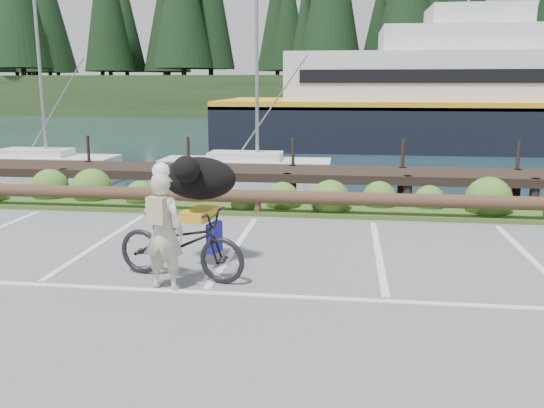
{
  "coord_description": "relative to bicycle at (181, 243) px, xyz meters",
  "views": [
    {
      "loc": [
        2.0,
        -8.09,
        2.97
      ],
      "look_at": [
        0.84,
        0.74,
        1.1
      ],
      "focal_mm": 38.0,
      "sensor_mm": 36.0,
      "label": 1
    }
  ],
  "objects": [
    {
      "name": "ground",
      "position": [
        0.51,
        -0.19,
        -0.56
      ],
      "size": [
        72.0,
        72.0,
        0.0
      ],
      "primitive_type": "plane",
      "color": "#5D5E60"
    },
    {
      "name": "harbor_backdrop",
      "position": [
        0.89,
        78.33,
        -0.56
      ],
      "size": [
        170.0,
        160.0,
        30.0
      ],
      "color": "#172D37",
      "rests_on": "ground"
    },
    {
      "name": "vegetation_strip",
      "position": [
        0.51,
        5.11,
        -0.51
      ],
      "size": [
        34.0,
        1.6,
        0.1
      ],
      "primitive_type": "cube",
      "color": "#3D5B21",
      "rests_on": "ground"
    },
    {
      "name": "log_rail",
      "position": [
        0.51,
        4.41,
        -0.56
      ],
      "size": [
        32.0,
        0.3,
        0.6
      ],
      "primitive_type": null,
      "color": "#443021",
      "rests_on": "ground"
    },
    {
      "name": "bicycle",
      "position": [
        0.0,
        0.0,
        0.0
      ],
      "size": [
        2.24,
        1.18,
        1.12
      ],
      "primitive_type": "imported",
      "rotation": [
        0.0,
        0.0,
        1.36
      ],
      "color": "black",
      "rests_on": "ground"
    },
    {
      "name": "cyclist",
      "position": [
        -0.11,
        -0.49,
        0.31
      ],
      "size": [
        0.71,
        0.54,
        1.73
      ],
      "primitive_type": "imported",
      "rotation": [
        0.0,
        0.0,
        2.93
      ],
      "color": "#BAB59D",
      "rests_on": "ground"
    },
    {
      "name": "dog",
      "position": [
        0.15,
        0.67,
        0.91
      ],
      "size": [
        0.83,
        1.31,
        0.7
      ],
      "primitive_type": "ellipsoid",
      "rotation": [
        0.0,
        0.0,
        1.36
      ],
      "color": "black",
      "rests_on": "bicycle"
    }
  ]
}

